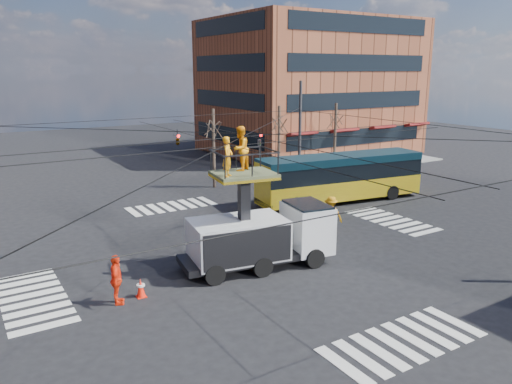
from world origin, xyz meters
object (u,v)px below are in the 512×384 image
object	(u,v)px
worker_ground	(116,280)
flagger	(331,215)
utility_truck	(260,223)
traffic_cone	(141,288)
city_bus	(340,176)

from	to	relation	value
worker_ground	flagger	bearing A→B (deg)	-60.31
utility_truck	traffic_cone	size ratio (longest dim) A/B	9.42
traffic_cone	worker_ground	distance (m)	1.15
city_bus	traffic_cone	bearing A→B (deg)	-148.80
utility_truck	worker_ground	distance (m)	6.86
traffic_cone	worker_ground	world-z (taller)	worker_ground
worker_ground	flagger	distance (m)	12.94
city_bus	worker_ground	world-z (taller)	city_bus
utility_truck	flagger	bearing A→B (deg)	28.20
utility_truck	flagger	world-z (taller)	utility_truck
traffic_cone	flagger	world-z (taller)	flagger
traffic_cone	flagger	size ratio (longest dim) A/B	0.38
city_bus	traffic_cone	world-z (taller)	city_bus
utility_truck	city_bus	size ratio (longest dim) A/B	0.60
utility_truck	worker_ground	size ratio (longest dim) A/B	3.64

